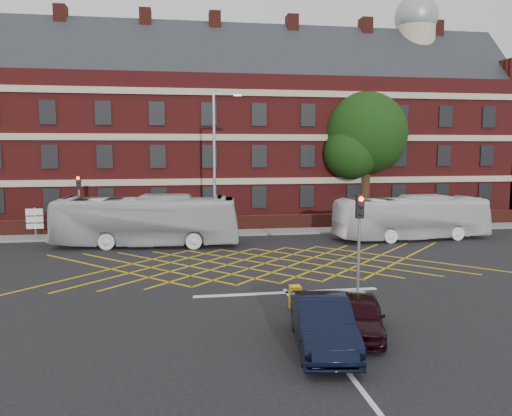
{
  "coord_description": "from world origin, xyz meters",
  "views": [
    {
      "loc": [
        -4.57,
        -23.79,
        6.17
      ],
      "look_at": [
        -0.55,
        1.5,
        3.07
      ],
      "focal_mm": 35.0,
      "sensor_mm": 36.0,
      "label": 1
    }
  ],
  "objects": [
    {
      "name": "victorian_building",
      "position": [
        0.25,
        22.0,
        7.84
      ],
      "size": [
        51.0,
        12.17,
        20.4
      ],
      "color": "maroon",
      "rests_on": "ground"
    },
    {
      "name": "bus_left",
      "position": [
        -6.5,
        7.96,
        1.61
      ],
      "size": [
        11.82,
        4.12,
        3.22
      ],
      "primitive_type": "imported",
      "rotation": [
        0.0,
        0.0,
        1.45
      ],
      "color": "#BCBBC0",
      "rests_on": "ground"
    },
    {
      "name": "car_maroon",
      "position": [
        1.36,
        -8.58,
        0.64
      ],
      "size": [
        2.64,
        4.03,
        1.28
      ],
      "primitive_type": "imported",
      "rotation": [
        0.0,
        0.0,
        -0.33
      ],
      "color": "black",
      "rests_on": "ground"
    },
    {
      "name": "direction_signs",
      "position": [
        -14.04,
        11.19,
        1.38
      ],
      "size": [
        1.1,
        0.16,
        2.2
      ],
      "color": "gray",
      "rests_on": "ground"
    },
    {
      "name": "boundary_wall",
      "position": [
        0.0,
        13.0,
        0.55
      ],
      "size": [
        56.0,
        0.5,
        1.1
      ],
      "primitive_type": "cube",
      "color": "#4F1C15",
      "rests_on": "ground"
    },
    {
      "name": "centre_line",
      "position": [
        0.0,
        -10.0,
        0.01
      ],
      "size": [
        0.15,
        14.0,
        0.02
      ],
      "primitive_type": "cube",
      "color": "silver",
      "rests_on": "ground"
    },
    {
      "name": "box_junction_hatching",
      "position": [
        0.0,
        2.0,
        0.01
      ],
      "size": [
        8.22,
        8.22,
        0.02
      ],
      "primitive_type": "cube",
      "rotation": [
        0.0,
        0.0,
        0.79
      ],
      "color": "#CC990C",
      "rests_on": "ground"
    },
    {
      "name": "deciduous_tree",
      "position": [
        10.94,
        16.03,
        6.89
      ],
      "size": [
        7.26,
        6.81,
        10.79
      ],
      "color": "black",
      "rests_on": "ground"
    },
    {
      "name": "car_navy",
      "position": [
        -0.19,
        -9.43,
        0.78
      ],
      "size": [
        2.27,
        4.89,
        1.55
      ],
      "primitive_type": "imported",
      "rotation": [
        0.0,
        0.0,
        -0.14
      ],
      "color": "black",
      "rests_on": "ground"
    },
    {
      "name": "stop_line",
      "position": [
        0.0,
        -3.5,
        0.01
      ],
      "size": [
        8.0,
        0.3,
        0.02
      ],
      "primitive_type": "cube",
      "color": "silver",
      "rests_on": "ground"
    },
    {
      "name": "traffic_light_far",
      "position": [
        -11.22,
        11.72,
        1.76
      ],
      "size": [
        0.7,
        0.7,
        4.27
      ],
      "color": "slate",
      "rests_on": "ground"
    },
    {
      "name": "utility_cabinet",
      "position": [
        -0.15,
        -5.61,
        0.45
      ],
      "size": [
        0.42,
        0.44,
        0.9
      ],
      "primitive_type": "cube",
      "color": "#E4B00D",
      "rests_on": "ground"
    },
    {
      "name": "traffic_light_near",
      "position": [
        2.74,
        -4.64,
        1.76
      ],
      "size": [
        0.7,
        0.7,
        4.27
      ],
      "color": "slate",
      "rests_on": "ground"
    },
    {
      "name": "bus_right",
      "position": [
        11.06,
        7.53,
        1.48
      ],
      "size": [
        10.76,
        3.08,
        2.96
      ],
      "primitive_type": "imported",
      "rotation": [
        0.0,
        0.0,
        1.63
      ],
      "color": "silver",
      "rests_on": "ground"
    },
    {
      "name": "street_lamp",
      "position": [
        -2.13,
        8.15,
        3.35
      ],
      "size": [
        2.25,
        1.0,
        9.59
      ],
      "color": "slate",
      "rests_on": "ground"
    },
    {
      "name": "far_pavement",
      "position": [
        0.0,
        12.0,
        0.06
      ],
      "size": [
        60.0,
        3.0,
        0.12
      ],
      "primitive_type": "cube",
      "color": "slate",
      "rests_on": "ground"
    },
    {
      "name": "ground",
      "position": [
        0.0,
        0.0,
        0.0
      ],
      "size": [
        120.0,
        120.0,
        0.0
      ],
      "primitive_type": "plane",
      "color": "black",
      "rests_on": "ground"
    }
  ]
}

